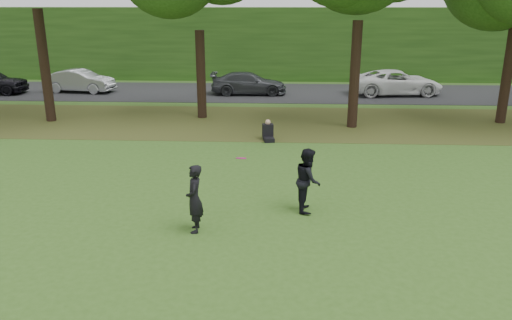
% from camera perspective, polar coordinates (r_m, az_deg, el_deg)
% --- Properties ---
extents(ground, '(120.00, 120.00, 0.00)m').
position_cam_1_polar(ground, '(11.07, -1.69, -11.28)').
color(ground, '#315219').
rests_on(ground, ground).
extents(leaf_litter, '(60.00, 7.00, 0.01)m').
position_cam_1_polar(leaf_litter, '(23.30, 0.84, 4.35)').
color(leaf_litter, '#483F19').
rests_on(leaf_litter, ground).
extents(street, '(70.00, 7.00, 0.02)m').
position_cam_1_polar(street, '(31.13, 1.38, 7.73)').
color(street, black).
rests_on(street, ground).
extents(far_hedge, '(70.00, 3.00, 5.00)m').
position_cam_1_polar(far_hedge, '(36.78, 1.68, 13.16)').
color(far_hedge, '#214714').
rests_on(far_hedge, ground).
extents(player_left, '(0.47, 0.66, 1.69)m').
position_cam_1_polar(player_left, '(12.08, -7.05, -4.42)').
color(player_left, black).
rests_on(player_left, ground).
extents(player_right, '(0.66, 0.85, 1.72)m').
position_cam_1_polar(player_right, '(13.26, 5.96, -2.27)').
color(player_right, black).
rests_on(player_right, ground).
extents(parked_cars, '(39.05, 3.46, 1.54)m').
position_cam_1_polar(parked_cars, '(30.37, 1.69, 8.88)').
color(parked_cars, black).
rests_on(parked_cars, street).
extents(frisbee, '(0.38, 0.37, 0.16)m').
position_cam_1_polar(frisbee, '(12.55, -1.73, 0.20)').
color(frisbee, '#DF128C').
rests_on(frisbee, ground).
extents(seated_person, '(0.53, 0.79, 0.83)m').
position_cam_1_polar(seated_person, '(20.21, 1.39, 3.17)').
color(seated_person, black).
rests_on(seated_person, ground).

